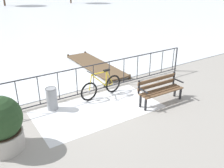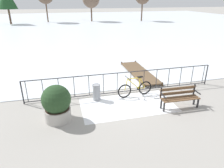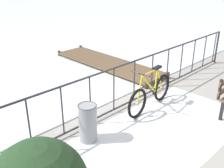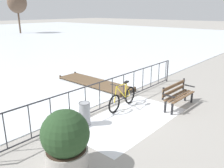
% 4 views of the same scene
% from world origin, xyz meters
% --- Properties ---
extents(ground_plane, '(160.00, 160.00, 0.00)m').
position_xyz_m(ground_plane, '(0.00, 0.00, 0.00)').
color(ground_plane, '#9E9991').
extents(snow_patch, '(3.95, 2.08, 0.01)m').
position_xyz_m(snow_patch, '(-0.19, -1.20, 0.00)').
color(snow_patch, white).
rests_on(snow_patch, ground).
extents(railing_fence, '(9.06, 0.06, 1.07)m').
position_xyz_m(railing_fence, '(0.00, 0.00, 0.56)').
color(railing_fence, '#2D2D33').
rests_on(railing_fence, ground).
extents(bicycle_near_railing, '(1.71, 0.52, 0.97)m').
position_xyz_m(bicycle_near_railing, '(0.41, -0.43, 0.37)').
color(bicycle_near_railing, black).
rests_on(bicycle_near_railing, ground).
extents(trash_bin, '(0.35, 0.35, 0.73)m').
position_xyz_m(trash_bin, '(-1.39, -0.38, 0.37)').
color(trash_bin, gray).
rests_on(trash_bin, ground).
extents(wooden_dock, '(1.10, 4.10, 0.20)m').
position_xyz_m(wooden_dock, '(1.69, 2.30, 0.12)').
color(wooden_dock, brown).
rests_on(wooden_dock, ground).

